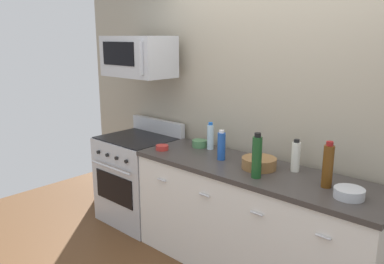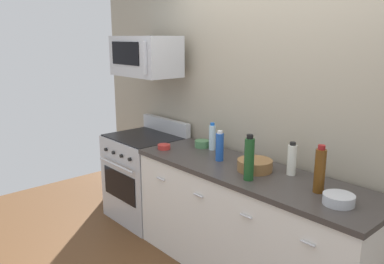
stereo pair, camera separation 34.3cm
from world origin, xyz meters
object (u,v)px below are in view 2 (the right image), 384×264
Objects in this scene: range_oven at (145,177)px; bottle_wine_green at (249,159)px; bottle_soda_blue at (220,146)px; bowl_steel_prep at (339,199)px; microwave at (146,56)px; bowl_green_glaze at (202,144)px; bottle_water_clear at (212,137)px; bottle_wine_amber at (320,170)px; bowl_red_small at (164,147)px; bowl_wooden_salad at (255,165)px; bottle_vinegar_white at (292,159)px.

bottle_wine_green is at bearing -6.06° from range_oven.
bowl_steel_prep is (1.12, -0.08, -0.09)m from bottle_soda_blue.
bowl_steel_prep is (2.23, -0.12, -0.80)m from microwave.
bowl_green_glaze is (-0.40, 0.17, -0.09)m from bottle_soda_blue.
microwave is 1.31m from bottle_soda_blue.
bottle_water_clear is at bearing 146.34° from bottle_soda_blue.
bottle_soda_blue is at bearing 0.17° from range_oven.
bottle_wine_green is at bearing -25.49° from bottle_water_clear.
microwave is 1.10m from bottle_water_clear.
bottle_wine_amber is at bearing 0.15° from range_oven.
bowl_red_small is (-1.71, -0.06, -0.01)m from bowl_steel_prep.
bottle_soda_blue is at bearing 159.92° from bottle_wine_green.
bowl_wooden_salad is 2.33× the size of bowl_red_small.
bottle_wine_green reaches higher than bowl_wooden_salad.
bottle_wine_amber is at bearing -25.68° from bottle_vinegar_white.
bottle_wine_amber is (2.04, -0.04, -0.67)m from microwave.
bottle_wine_amber is at bearing 5.38° from bowl_red_small.
bottle_soda_blue reaches higher than range_oven.
bowl_wooden_salad is at bearing -0.75° from microwave.
bowl_red_small is at bearing -170.28° from bowl_wooden_salad.
bottle_wine_amber reaches higher than bowl_steel_prep.
bottle_wine_green is (1.57, -0.17, 0.61)m from range_oven.
bowl_wooden_salad is at bearing -14.05° from bottle_water_clear.
microwave is 0.98m from bowl_red_small.
bowl_red_small is at bearing -134.08° from bottle_water_clear.
bowl_red_small is at bearing -165.96° from bottle_vinegar_white.
range_oven is 0.72m from bowl_red_small.
bowl_wooden_salad is 1.95× the size of bowl_green_glaze.
bottle_soda_blue is at bearing -23.23° from bowl_green_glaze.
bowl_steel_prep is at bearing -23.17° from bottle_wine_amber.
bottle_wine_green reaches higher than bottle_vinegar_white.
bottle_vinegar_white is (0.61, 0.16, -0.00)m from bottle_soda_blue.
bottle_vinegar_white is 1.23m from bowl_red_small.
bowl_wooden_salad is at bearing -10.99° from bowl_green_glaze.
bowl_red_small is (-1.19, -0.30, -0.10)m from bottle_vinegar_white.
bottle_wine_green is at bearing -172.12° from bowl_steel_prep.
bowl_red_small is at bearing -14.81° from range_oven.
bottle_wine_green is 2.42× the size of bowl_green_glaze.
microwave is 1.86m from bottle_vinegar_white.
bottle_vinegar_white is 0.93× the size of bowl_wooden_salad.
bottle_wine_amber is 0.24m from bowl_steel_prep.
bowl_red_small is 0.36m from bowl_green_glaze.
bowl_steel_prep is (0.66, 0.09, -0.13)m from bottle_wine_green.
bowl_steel_prep is at bearing -10.61° from bottle_water_clear.
bottle_wine_green reaches higher than range_oven.
bottle_wine_green is 0.68m from bowl_steel_prep.
range_oven is at bearing -90.29° from microwave.
bottle_wine_green is at bearing -1.60° from bowl_red_small.
bottle_wine_green is 1.75× the size of bowl_steel_prep.
bowl_red_small is (-0.59, -0.14, -0.10)m from bottle_soda_blue.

